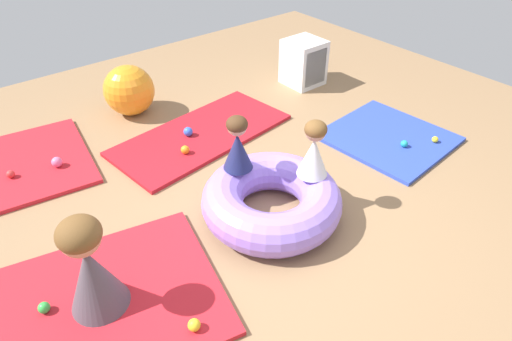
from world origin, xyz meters
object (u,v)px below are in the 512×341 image
at_px(play_ball_green, 44,308).
at_px(adult_seated, 89,266).
at_px(child_in_navy, 238,143).
at_px(child_in_white, 314,149).
at_px(play_ball_pink, 57,162).
at_px(exercise_ball_large, 129,90).
at_px(play_ball_yellow, 435,139).
at_px(play_ball_orange, 185,150).
at_px(storage_cube, 305,63).
at_px(play_ball_blue, 188,132).
at_px(play_ball_yellow_second, 194,325).
at_px(play_ball_red, 11,174).
at_px(inflatable_cushion, 272,200).
at_px(play_ball_teal, 404,144).

bearing_deg(play_ball_green, adult_seated, -27.70).
bearing_deg(child_in_navy, child_in_white, -6.93).
height_order(play_ball_pink, exercise_ball_large, exercise_ball_large).
bearing_deg(child_in_white, child_in_navy, 1.27).
relative_size(play_ball_yellow, play_ball_orange, 0.76).
bearing_deg(storage_cube, play_ball_pink, 178.08).
relative_size(play_ball_blue, play_ball_yellow_second, 1.18).
relative_size(play_ball_green, storage_cube, 0.14).
relative_size(play_ball_orange, play_ball_yellow_second, 1.04).
bearing_deg(play_ball_orange, child_in_white, -71.13).
distance_m(adult_seated, play_ball_red, 1.85).
bearing_deg(play_ball_yellow_second, play_ball_yellow, 5.38).
bearing_deg(child_in_navy, play_ball_pink, 167.78).
distance_m(play_ball_yellow_second, exercise_ball_large, 3.03).
height_order(play_ball_pink, play_ball_orange, play_ball_pink).
height_order(play_ball_yellow, play_ball_green, play_ball_green).
distance_m(inflatable_cushion, play_ball_teal, 1.67).
height_order(child_in_white, play_ball_yellow, child_in_white).
bearing_deg(play_ball_blue, child_in_white, -81.14).
bearing_deg(play_ball_pink, play_ball_yellow_second, -88.39).
bearing_deg(storage_cube, inflatable_cushion, -139.89).
bearing_deg(play_ball_pink, play_ball_green, -111.74).
height_order(play_ball_pink, play_ball_red, play_ball_pink).
height_order(child_in_navy, play_ball_blue, child_in_navy).
distance_m(child_in_navy, play_ball_blue, 1.21).
xyz_separation_m(inflatable_cushion, play_ball_teal, (1.67, -0.09, -0.09)).
xyz_separation_m(child_in_navy, adult_seated, (-1.39, -0.32, -0.17)).
relative_size(adult_seated, play_ball_yellow_second, 9.07).
relative_size(play_ball_yellow, play_ball_teal, 0.90).
relative_size(play_ball_red, play_ball_green, 0.96).
height_order(play_ball_yellow, play_ball_yellow_second, play_ball_yellow_second).
bearing_deg(play_ball_blue, child_in_navy, -98.84).
bearing_deg(play_ball_yellow, exercise_ball_large, 129.06).
distance_m(child_in_white, play_ball_teal, 1.42).
bearing_deg(child_in_navy, storage_cube, 73.02).
bearing_deg(child_in_white, play_ball_red, 2.52).
height_order(play_ball_pink, play_ball_teal, play_ball_pink).
bearing_deg(play_ball_blue, play_ball_pink, 166.15).
height_order(child_in_navy, play_ball_red, child_in_navy).
height_order(play_ball_orange, exercise_ball_large, exercise_ball_large).
bearing_deg(play_ball_green, play_ball_red, 81.99).
relative_size(inflatable_cushion, child_in_navy, 2.39).
relative_size(play_ball_pink, play_ball_yellow_second, 1.21).
relative_size(child_in_white, play_ball_teal, 6.76).
height_order(inflatable_cushion, play_ball_orange, inflatable_cushion).
bearing_deg(play_ball_green, play_ball_orange, 30.66).
xyz_separation_m(inflatable_cushion, play_ball_green, (-1.77, 0.19, -0.09)).
height_order(play_ball_teal, play_ball_orange, play_ball_orange).
relative_size(child_in_navy, play_ball_teal, 6.62).
relative_size(child_in_white, storage_cube, 0.87).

